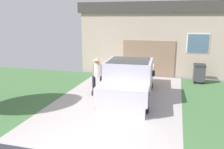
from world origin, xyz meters
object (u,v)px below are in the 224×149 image
at_px(pickup_truck, 129,82).
at_px(handbag, 96,93).
at_px(house_with_garage, 155,35).
at_px(person_with_hat, 98,74).
at_px(wheeled_trash_bin, 199,73).

distance_m(pickup_truck, handbag, 1.63).
bearing_deg(house_with_garage, person_with_hat, -103.45).
height_order(pickup_truck, house_with_garage, house_with_garage).
bearing_deg(wheeled_trash_bin, house_with_garage, 123.54).
xyz_separation_m(pickup_truck, house_with_garage, (0.35, 7.78, 1.45)).
relative_size(person_with_hat, wheeled_trash_bin, 1.70).
height_order(house_with_garage, wheeled_trash_bin, house_with_garage).
xyz_separation_m(handbag, house_with_garage, (1.85, 7.80, 2.07)).
distance_m(house_with_garage, wheeled_trash_bin, 5.34).
bearing_deg(person_with_hat, house_with_garage, 63.78).
xyz_separation_m(person_with_hat, handbag, (-0.02, -0.16, -0.86)).
bearing_deg(handbag, wheeled_trash_bin, 37.48).
height_order(person_with_hat, wheeled_trash_bin, person_with_hat).
bearing_deg(wheeled_trash_bin, person_with_hat, -143.64).
relative_size(pickup_truck, wheeled_trash_bin, 5.25).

